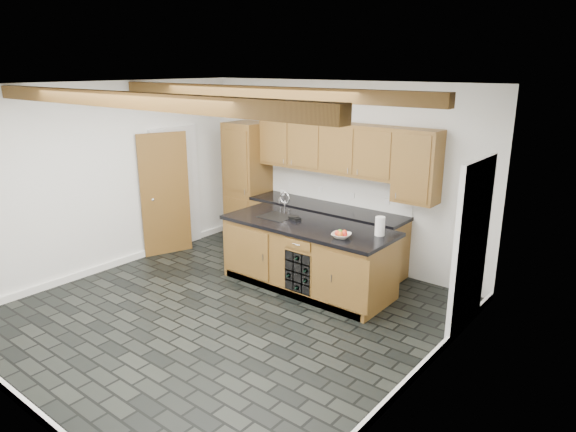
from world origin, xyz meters
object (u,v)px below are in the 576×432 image
island (307,256)px  fruit_bowl (341,236)px  paper_towel (380,226)px  kitchen_scale (295,218)px

island → fruit_bowl: bearing=-16.5°
island → paper_towel: bearing=10.7°
fruit_bowl → paper_towel: 0.52m
island → kitchen_scale: kitchen_scale is taller
island → fruit_bowl: (0.68, -0.20, 0.49)m
island → paper_towel: size_ratio=10.17×
kitchen_scale → fruit_bowl: 0.97m
kitchen_scale → fruit_bowl: (0.94, -0.25, 0.00)m
kitchen_scale → fruit_bowl: fruit_bowl is taller
fruit_bowl → paper_towel: bearing=50.3°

